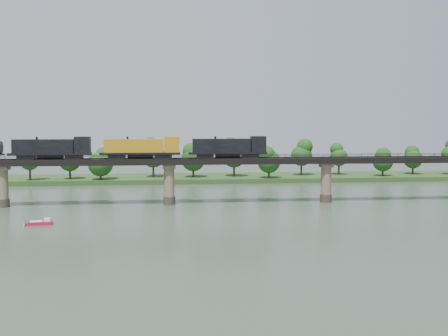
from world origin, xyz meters
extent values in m
plane|color=#354336|center=(0.00, 0.00, 0.00)|extent=(400.00, 400.00, 0.00)
cube|color=#25451B|center=(0.00, 85.00, 0.80)|extent=(300.00, 24.00, 1.60)
cylinder|color=#473A2D|center=(-40.00, 30.00, 1.00)|extent=(3.00, 3.00, 2.00)
cylinder|color=#907F5E|center=(-40.00, 30.00, 5.50)|extent=(2.60, 2.60, 9.00)
cube|color=#907F5E|center=(-40.00, 30.00, 9.50)|extent=(3.20, 3.20, 1.00)
cylinder|color=#473A2D|center=(0.00, 30.00, 1.00)|extent=(3.00, 3.00, 2.00)
cylinder|color=#907F5E|center=(0.00, 30.00, 5.50)|extent=(2.60, 2.60, 9.00)
cube|color=#907F5E|center=(0.00, 30.00, 9.50)|extent=(3.20, 3.20, 1.00)
cylinder|color=#473A2D|center=(40.00, 30.00, 1.00)|extent=(3.00, 3.00, 2.00)
cylinder|color=#907F5E|center=(40.00, 30.00, 5.50)|extent=(2.60, 2.60, 9.00)
cube|color=#907F5E|center=(40.00, 30.00, 9.50)|extent=(3.20, 3.20, 1.00)
cube|color=black|center=(0.00, 30.00, 10.75)|extent=(220.00, 5.00, 1.50)
cube|color=black|center=(0.00, 29.25, 11.58)|extent=(220.00, 0.12, 0.16)
cube|color=black|center=(0.00, 30.75, 11.58)|extent=(220.00, 0.12, 0.16)
cube|color=black|center=(0.00, 27.60, 12.20)|extent=(220.00, 0.10, 0.10)
cube|color=black|center=(0.00, 32.40, 12.20)|extent=(220.00, 0.10, 0.10)
cube|color=black|center=(0.00, 27.60, 11.85)|extent=(0.08, 0.08, 0.70)
cube|color=black|center=(0.00, 32.40, 11.85)|extent=(0.08, 0.08, 0.70)
cylinder|color=#382619|center=(-44.43, 76.31, 3.35)|extent=(0.70, 0.70, 3.51)
sphere|color=#144012|center=(-44.43, 76.31, 8.03)|extent=(6.31, 6.31, 6.31)
sphere|color=#144012|center=(-44.43, 76.31, 10.96)|extent=(4.73, 4.73, 4.73)
cylinder|color=#382619|center=(-32.24, 78.84, 3.27)|extent=(0.70, 0.70, 3.34)
sphere|color=#144012|center=(-32.24, 78.84, 7.73)|extent=(7.18, 7.18, 7.18)
sphere|color=#144012|center=(-32.24, 78.84, 10.52)|extent=(5.39, 5.39, 5.39)
cylinder|color=#382619|center=(-22.01, 76.15, 3.01)|extent=(0.70, 0.70, 2.83)
sphere|color=#144012|center=(-22.01, 76.15, 6.78)|extent=(8.26, 8.26, 8.26)
sphere|color=#144012|center=(-22.01, 76.15, 9.14)|extent=(6.19, 6.19, 6.19)
cylinder|color=#382619|center=(-5.04, 82.68, 3.58)|extent=(0.70, 0.70, 3.96)
sphere|color=#144012|center=(-5.04, 82.68, 8.87)|extent=(8.07, 8.07, 8.07)
sphere|color=#144012|center=(-5.04, 82.68, 12.17)|extent=(6.05, 6.05, 6.05)
cylinder|color=#382619|center=(8.52, 81.14, 3.23)|extent=(0.70, 0.70, 3.27)
sphere|color=#144012|center=(8.52, 81.14, 7.59)|extent=(8.03, 8.03, 8.03)
sphere|color=#144012|center=(8.52, 81.14, 10.31)|extent=(6.02, 6.02, 6.02)
cylinder|color=#382619|center=(22.65, 82.31, 3.56)|extent=(0.70, 0.70, 3.92)
sphere|color=#144012|center=(22.65, 82.31, 8.79)|extent=(8.29, 8.29, 8.29)
sphere|color=#144012|center=(22.65, 82.31, 12.05)|extent=(6.21, 6.21, 6.21)
cylinder|color=#382619|center=(33.59, 75.35, 3.11)|extent=(0.70, 0.70, 3.02)
sphere|color=#144012|center=(33.59, 75.35, 7.15)|extent=(7.74, 7.74, 7.74)
sphere|color=#144012|center=(33.59, 75.35, 9.67)|extent=(5.80, 5.80, 5.80)
cylinder|color=#382619|center=(46.81, 84.03, 3.50)|extent=(0.70, 0.70, 3.80)
sphere|color=#144012|center=(46.81, 84.03, 8.56)|extent=(7.47, 7.47, 7.47)
sphere|color=#144012|center=(46.81, 84.03, 11.73)|extent=(5.60, 5.60, 5.60)
cylinder|color=#382619|center=(60.48, 84.26, 3.29)|extent=(0.70, 0.70, 3.38)
sphere|color=#144012|center=(60.48, 84.26, 7.80)|extent=(6.23, 6.23, 6.23)
sphere|color=#144012|center=(60.48, 84.26, 10.62)|extent=(4.67, 4.67, 4.67)
cylinder|color=#382619|center=(74.35, 78.39, 2.99)|extent=(0.70, 0.70, 2.77)
sphere|color=#144012|center=(74.35, 78.39, 6.68)|extent=(7.04, 7.04, 7.04)
sphere|color=#144012|center=(74.35, 78.39, 8.99)|extent=(5.28, 5.28, 5.28)
cylinder|color=#382619|center=(87.62, 83.57, 3.07)|extent=(0.70, 0.70, 2.94)
sphere|color=#144012|center=(87.62, 83.57, 7.00)|extent=(6.73, 6.73, 6.73)
sphere|color=#144012|center=(87.62, 83.57, 9.45)|extent=(5.05, 5.05, 5.05)
cube|color=black|center=(20.29, 30.00, 12.07)|extent=(4.12, 2.47, 1.13)
cube|color=black|center=(8.96, 30.00, 12.07)|extent=(4.12, 2.47, 1.13)
cube|color=black|center=(14.62, 30.00, 12.79)|extent=(19.57, 3.09, 0.51)
cube|color=black|center=(13.08, 30.00, 14.69)|extent=(14.42, 2.78, 3.30)
cube|color=black|center=(22.35, 30.00, 15.00)|extent=(3.71, 3.09, 3.91)
cylinder|color=black|center=(14.62, 30.00, 12.22)|extent=(6.18, 1.44, 1.44)
cube|color=black|center=(-1.34, 30.00, 12.07)|extent=(4.12, 2.47, 1.13)
cube|color=black|center=(-12.67, 30.00, 12.07)|extent=(4.12, 2.47, 1.13)
cube|color=black|center=(-7.00, 30.00, 12.79)|extent=(19.57, 3.09, 0.51)
cube|color=#C37C17|center=(-8.55, 30.00, 14.69)|extent=(14.42, 2.78, 3.30)
cube|color=#C37C17|center=(0.72, 30.00, 15.00)|extent=(3.71, 3.09, 3.91)
cylinder|color=black|center=(-7.00, 30.00, 12.22)|extent=(6.18, 1.44, 1.44)
cube|color=black|center=(-22.96, 30.00, 12.07)|extent=(4.12, 2.47, 1.13)
cube|color=black|center=(-34.29, 30.00, 12.07)|extent=(4.12, 2.47, 1.13)
cube|color=black|center=(-28.63, 30.00, 12.79)|extent=(19.57, 3.09, 0.51)
cube|color=black|center=(-30.17, 30.00, 14.69)|extent=(14.42, 2.78, 3.30)
cube|color=black|center=(-20.90, 30.00, 15.00)|extent=(3.71, 3.09, 3.91)
cylinder|color=black|center=(-28.63, 30.00, 12.22)|extent=(6.18, 1.44, 1.44)
cube|color=#B31438|center=(-25.94, 5.08, 0.34)|extent=(4.97, 2.27, 0.67)
cube|color=white|center=(-26.70, 4.99, 0.72)|extent=(2.46, 1.70, 0.24)
cube|color=white|center=(-24.60, 5.23, 1.01)|extent=(1.28, 1.28, 0.67)
camera|label=1|loc=(-0.76, -109.22, 20.91)|focal=45.00mm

